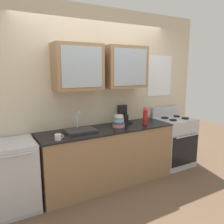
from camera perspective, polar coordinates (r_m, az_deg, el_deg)
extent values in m
plane|color=brown|center=(3.82, -1.08, -17.12)|extent=(10.00, 10.00, 0.00)
cube|color=beige|center=(3.72, -3.84, 4.11)|extent=(3.98, 0.10, 2.71)
cube|color=#93704C|center=(3.34, -8.49, 10.98)|extent=(0.69, 0.33, 0.65)
cube|color=#9EADB7|center=(3.18, -7.35, 11.03)|extent=(0.59, 0.01, 0.55)
cube|color=#93704C|center=(3.70, 3.18, 11.05)|extent=(0.69, 0.33, 0.65)
cube|color=#9EADB7|center=(3.56, 4.69, 11.04)|extent=(0.59, 0.01, 0.55)
cube|color=white|center=(4.36, 11.75, 8.75)|extent=(0.55, 0.01, 0.73)
cube|color=#93704C|center=(3.64, -1.11, -11.03)|extent=(2.08, 0.60, 0.87)
cube|color=black|center=(3.50, -1.13, -4.23)|extent=(2.11, 0.63, 0.02)
cube|color=silver|center=(4.44, 15.07, -7.20)|extent=(0.66, 0.56, 0.89)
cube|color=black|center=(4.28, 17.73, -9.05)|extent=(0.61, 0.01, 0.53)
cylinder|color=silver|center=(4.18, 18.23, -5.69)|extent=(0.53, 0.02, 0.02)
cube|color=silver|center=(4.49, 13.09, 0.15)|extent=(0.63, 0.04, 0.18)
cylinder|color=black|center=(4.15, 14.93, -1.93)|extent=(0.13, 0.13, 0.02)
cylinder|color=black|center=(4.36, 17.71, -1.47)|extent=(0.13, 0.13, 0.02)
cylinder|color=black|center=(4.29, 12.99, -1.41)|extent=(0.13, 0.13, 0.02)
cylinder|color=black|center=(4.50, 15.76, -1.00)|extent=(0.12, 0.12, 0.02)
cube|color=#2D2D30|center=(3.35, -7.83, -4.60)|extent=(0.43, 0.30, 0.03)
cylinder|color=silver|center=(3.42, -8.66, -1.87)|extent=(0.02, 0.02, 0.25)
cylinder|color=silver|center=(3.34, -8.34, 0.02)|extent=(0.02, 0.12, 0.02)
cylinder|color=#D87F84|center=(3.58, 1.64, -3.31)|extent=(0.19, 0.19, 0.05)
cylinder|color=#4C4C54|center=(3.57, 1.64, -2.75)|extent=(0.18, 0.18, 0.05)
cylinder|color=#8CB7E0|center=(3.57, 1.64, -2.15)|extent=(0.17, 0.17, 0.05)
cylinder|color=#669972|center=(3.56, 1.65, -1.60)|extent=(0.16, 0.16, 0.04)
cylinder|color=white|center=(3.55, 1.65, -1.10)|extent=(0.15, 0.15, 0.04)
cylinder|color=#B21E1E|center=(3.76, 8.24, -1.44)|extent=(0.08, 0.08, 0.22)
sphere|color=#D8333F|center=(3.73, 8.30, 0.68)|extent=(0.08, 0.08, 0.08)
cylinder|color=silver|center=(3.00, -13.28, -6.09)|extent=(0.08, 0.08, 0.08)
torus|color=silver|center=(3.01, -12.42, -5.90)|extent=(0.05, 0.01, 0.05)
cube|color=silver|center=(3.26, -23.51, -14.47)|extent=(0.59, 0.57, 0.89)
cube|color=silver|center=(3.00, -22.83, -16.70)|extent=(0.56, 0.01, 0.80)
cylinder|color=silver|center=(2.82, -23.34, -9.93)|extent=(0.44, 0.02, 0.02)
cube|color=black|center=(3.86, 3.12, -2.45)|extent=(0.17, 0.20, 0.03)
cylinder|color=black|center=(3.82, 3.29, -1.49)|extent=(0.11, 0.11, 0.11)
cube|color=black|center=(3.88, 2.58, -0.16)|extent=(0.15, 0.06, 0.26)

